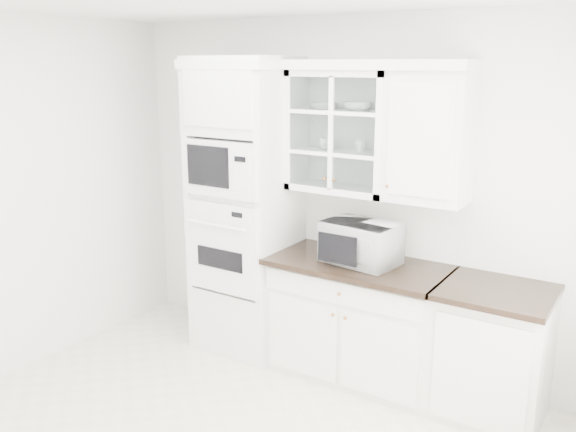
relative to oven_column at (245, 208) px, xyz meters
The scene contains 12 objects.
room_shell 1.37m from the oven_column, 52.79° to the right, with size 4.00×3.50×2.70m.
oven_column is the anchor object (origin of this frame).
base_cabinet_run 1.27m from the oven_column, ahead, with size 1.32×0.67×0.92m.
extra_base_cabinet 2.16m from the oven_column, ahead, with size 0.72×0.67×0.92m.
upper_cabinet_glass 1.03m from the oven_column, 12.10° to the left, with size 0.80×0.33×0.90m.
upper_cabinet_solid 1.60m from the oven_column, ahead, with size 0.55×0.33×0.90m, color white.
crown_molding 1.33m from the oven_column, 11.90° to the left, with size 2.14×0.38×0.07m, color white.
countertop_microwave 1.05m from the oven_column, ahead, with size 0.53×0.44×0.31m, color white.
bowl_a 1.06m from the oven_column, 15.51° to the left, with size 0.20×0.20×0.05m, color white.
bowl_b 1.24m from the oven_column, 11.59° to the left, with size 0.20×0.20×0.06m, color white.
cup_a 0.87m from the oven_column, 13.33° to the left, with size 0.11×0.11×0.09m, color white.
cup_b 1.10m from the oven_column, 10.58° to the left, with size 0.09×0.09×0.09m, color white.
Camera 1 is at (2.15, -2.44, 2.35)m, focal length 38.00 mm.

